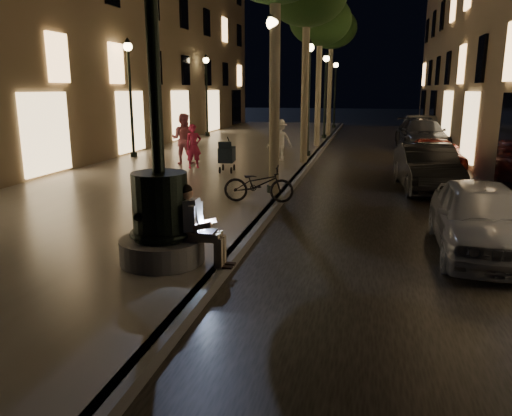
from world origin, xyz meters
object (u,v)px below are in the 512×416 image
(seated_man_laptop, at_px, (196,223))
(car_third, at_px, (433,157))
(lamp_curb_c, at_px, (326,84))
(pedestrian_red, at_px, (194,146))
(pedestrian_pink, at_px, (183,139))
(lamp_curb_b, at_px, (309,83))
(stroller, at_px, (227,155))
(car_second, at_px, (427,168))
(lamp_curb_d, at_px, (335,85))
(fountain_lamppost, at_px, (160,202))
(lamp_curb_a, at_px, (273,80))
(pedestrian_white, at_px, (280,140))
(car_rear, at_px, (422,135))
(tree_far, at_px, (332,29))
(car_fifth, at_px, (421,129))
(bicycle, at_px, (259,184))
(tree_third, at_px, (320,21))
(lamp_left_b, at_px, (130,83))
(lamp_left_c, at_px, (206,85))
(car_front, at_px, (481,218))

(seated_man_laptop, distance_m, car_third, 12.35)
(lamp_curb_c, distance_m, pedestrian_red, 13.05)
(lamp_curb_c, relative_size, pedestrian_pink, 2.52)
(car_third, bearing_deg, pedestrian_red, -164.87)
(lamp_curb_b, height_order, lamp_curb_c, same)
(stroller, distance_m, car_second, 6.52)
(lamp_curb_d, height_order, stroller, lamp_curb_d)
(fountain_lamppost, relative_size, lamp_curb_c, 1.08)
(lamp_curb_a, xyz_separation_m, pedestrian_white, (-0.90, 6.24, -2.22))
(seated_man_laptop, bearing_deg, pedestrian_white, 93.79)
(lamp_curb_d, xyz_separation_m, car_rear, (5.14, -10.98, -2.47))
(pedestrian_red, bearing_deg, tree_far, 41.96)
(pedestrian_white, bearing_deg, car_second, 109.70)
(car_fifth, bearing_deg, fountain_lamppost, -108.47)
(lamp_curb_b, height_order, car_second, lamp_curb_b)
(lamp_curb_c, height_order, bicycle, lamp_curb_c)
(pedestrian_red, distance_m, pedestrian_white, 3.73)
(car_second, bearing_deg, lamp_curb_b, 122.19)
(lamp_curb_b, height_order, car_fifth, lamp_curb_b)
(tree_third, relative_size, lamp_left_b, 1.50)
(fountain_lamppost, xyz_separation_m, lamp_curb_c, (0.70, 22.00, 2.02))
(tree_far, distance_m, lamp_left_b, 14.34)
(lamp_left_c, bearing_deg, pedestrian_pink, -76.25)
(car_front, height_order, pedestrian_red, pedestrian_red)
(car_fifth, bearing_deg, seated_man_laptop, -107.05)
(car_second, height_order, pedestrian_red, pedestrian_red)
(car_front, relative_size, bicycle, 2.26)
(car_fifth, distance_m, pedestrian_pink, 16.01)
(lamp_curb_a, xyz_separation_m, car_rear, (5.14, 13.02, -2.47))
(seated_man_laptop, height_order, car_fifth, seated_man_laptop)
(tree_third, xyz_separation_m, car_second, (4.30, -9.77, -5.44))
(lamp_curb_d, bearing_deg, stroller, -95.90)
(fountain_lamppost, relative_size, seated_man_laptop, 3.93)
(lamp_left_b, xyz_separation_m, pedestrian_white, (6.20, 0.24, -2.22))
(fountain_lamppost, xyz_separation_m, seated_man_laptop, (0.61, -0.00, -0.31))
(lamp_curb_b, distance_m, car_second, 7.63)
(lamp_left_b, distance_m, car_second, 12.27)
(lamp_curb_a, height_order, pedestrian_red, lamp_curb_a)
(stroller, relative_size, bicycle, 0.68)
(lamp_curb_c, xyz_separation_m, pedestrian_pink, (-4.29, -11.47, -2.08))
(lamp_curb_a, height_order, car_front, lamp_curb_a)
(car_front, bearing_deg, pedestrian_white, 120.54)
(lamp_curb_c, distance_m, car_second, 14.65)
(lamp_curb_b, xyz_separation_m, pedestrian_white, (-0.90, -1.76, -2.22))
(bicycle, bearing_deg, car_rear, -25.78)
(lamp_left_b, bearing_deg, pedestrian_white, 2.26)
(lamp_curb_d, bearing_deg, tree_third, -90.00)
(tree_third, bearing_deg, pedestrian_pink, -119.89)
(lamp_curb_b, bearing_deg, bicycle, -90.62)
(car_front, distance_m, pedestrian_white, 11.43)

